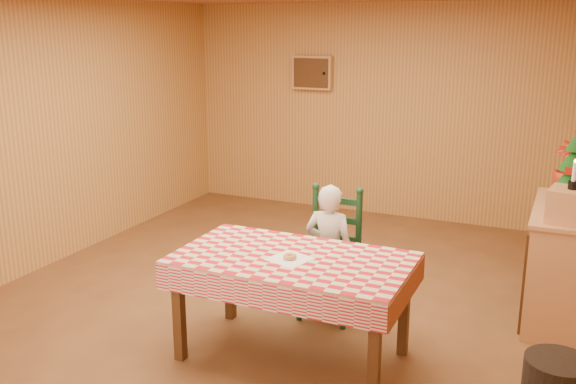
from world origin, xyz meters
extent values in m
plane|color=brown|center=(0.00, 0.00, 0.00)|extent=(6.00, 6.00, 0.00)
cube|color=#C28946|center=(0.00, 3.00, 1.30)|extent=(5.00, 0.10, 2.60)
cube|color=#C28946|center=(-2.50, 0.00, 1.30)|extent=(0.10, 6.00, 2.60)
cube|color=tan|center=(-0.90, 2.94, 1.75)|extent=(0.52, 0.08, 0.42)
cube|color=#4A2B13|center=(-0.90, 2.90, 1.75)|extent=(0.46, 0.02, 0.36)
sphere|color=black|center=(-0.72, 2.88, 1.75)|extent=(0.04, 0.04, 0.04)
cube|color=#4A2B13|center=(0.48, -0.79, 0.72)|extent=(1.60, 0.90, 0.06)
cube|color=#4A2B13|center=(-0.24, -1.16, 0.34)|extent=(0.07, 0.07, 0.69)
cube|color=#4A2B13|center=(1.20, -1.16, 0.34)|extent=(0.07, 0.07, 0.69)
cube|color=#4A2B13|center=(-0.24, -0.42, 0.34)|extent=(0.07, 0.07, 0.69)
cube|color=#4A2B13|center=(1.20, -0.42, 0.34)|extent=(0.07, 0.07, 0.69)
cube|color=red|center=(0.48, -0.79, 0.76)|extent=(1.64, 0.94, 0.02)
cube|color=red|center=(0.48, -1.26, 0.66)|extent=(1.64, 0.02, 0.18)
cube|color=red|center=(0.48, -0.32, 0.66)|extent=(1.64, 0.02, 0.18)
cube|color=#315F2B|center=(-0.34, -0.79, 0.66)|extent=(0.02, 0.94, 0.18)
cube|color=#315F2B|center=(1.30, -0.79, 0.66)|extent=(0.02, 0.94, 0.18)
cube|color=black|center=(0.48, -0.06, 0.43)|extent=(0.44, 0.40, 0.04)
cylinder|color=black|center=(0.29, -0.23, 0.21)|extent=(0.04, 0.04, 0.41)
cylinder|color=black|center=(0.67, -0.23, 0.21)|extent=(0.04, 0.04, 0.41)
cylinder|color=black|center=(0.29, 0.11, 0.21)|extent=(0.04, 0.04, 0.41)
cylinder|color=black|center=(0.67, 0.11, 0.21)|extent=(0.04, 0.04, 0.41)
cylinder|color=black|center=(0.29, 0.11, 0.75)|extent=(0.05, 0.05, 0.60)
sphere|color=black|center=(0.29, 0.11, 1.05)|extent=(0.06, 0.06, 0.06)
cylinder|color=black|center=(0.67, 0.11, 0.75)|extent=(0.05, 0.05, 0.60)
sphere|color=black|center=(0.67, 0.11, 1.05)|extent=(0.06, 0.06, 0.06)
cube|color=black|center=(0.48, 0.11, 0.63)|extent=(0.38, 0.03, 0.05)
cube|color=black|center=(0.48, 0.11, 0.79)|extent=(0.38, 0.03, 0.05)
cube|color=black|center=(0.48, 0.11, 0.95)|extent=(0.38, 0.03, 0.05)
imported|color=silver|center=(0.48, -0.06, 0.56)|extent=(0.41, 0.27, 1.12)
cube|color=white|center=(0.48, -0.84, 0.77)|extent=(0.33, 0.33, 0.00)
torus|color=#C68847|center=(0.48, -0.84, 0.79)|extent=(0.12, 0.12, 0.03)
cube|color=tan|center=(2.22, 0.73, 0.45)|extent=(0.50, 1.20, 0.90)
cube|color=tan|center=(2.22, 0.73, 0.92)|extent=(0.54, 1.24, 0.03)
cube|color=#4A2B13|center=(1.96, 0.73, 0.45)|extent=(0.02, 1.20, 0.80)
cube|color=tan|center=(2.22, 0.33, 1.06)|extent=(0.34, 0.34, 0.25)
cylinder|color=#4A2B13|center=(2.22, 0.98, 0.97)|extent=(0.04, 0.04, 0.08)
cone|color=#0D3D11|center=(2.22, 0.98, 1.13)|extent=(0.34, 0.34, 0.24)
cone|color=#0D3D11|center=(2.22, 0.98, 1.29)|extent=(0.26, 0.26, 0.20)
cube|color=#A01E0E|center=(2.20, 0.83, 1.21)|extent=(0.10, 0.02, 0.06)
sphere|color=#A01E0E|center=(2.15, 1.03, 1.23)|extent=(0.04, 0.04, 0.04)
imported|color=#A01E0E|center=(2.17, 1.28, 1.15)|extent=(0.33, 0.33, 0.45)
cylinder|color=black|center=(2.22, 0.33, 1.21)|extent=(0.07, 0.07, 0.06)
cylinder|color=white|center=(2.22, 0.33, 1.31)|extent=(0.03, 0.03, 0.14)
sphere|color=orange|center=(2.22, 0.33, 1.39)|extent=(0.02, 0.02, 0.02)
camera|label=1|loc=(2.19, -4.65, 2.35)|focal=40.00mm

